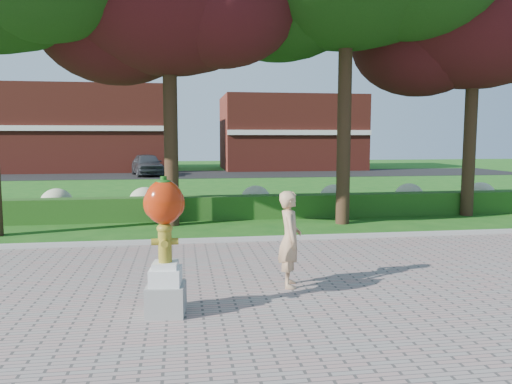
# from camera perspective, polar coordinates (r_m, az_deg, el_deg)

# --- Properties ---
(ground) EXTENTS (100.00, 100.00, 0.00)m
(ground) POSITION_cam_1_polar(r_m,az_deg,el_deg) (10.55, 1.01, -9.18)
(ground) COLOR #185515
(ground) RESTS_ON ground
(walkway) EXTENTS (40.00, 14.00, 0.04)m
(walkway) POSITION_cam_1_polar(r_m,az_deg,el_deg) (6.85, 6.83, -17.81)
(walkway) COLOR gray
(walkway) RESTS_ON ground
(curb) EXTENTS (40.00, 0.18, 0.15)m
(curb) POSITION_cam_1_polar(r_m,az_deg,el_deg) (13.42, -1.13, -5.49)
(curb) COLOR #ADADA5
(curb) RESTS_ON ground
(lawn_hedge) EXTENTS (24.00, 0.70, 0.80)m
(lawn_hedge) POSITION_cam_1_polar(r_m,az_deg,el_deg) (17.28, -2.84, -1.76)
(lawn_hedge) COLOR #193F12
(lawn_hedge) RESTS_ON ground
(hydrangea_row) EXTENTS (20.10, 1.10, 0.99)m
(hydrangea_row) POSITION_cam_1_polar(r_m,az_deg,el_deg) (18.31, -1.37, -0.82)
(hydrangea_row) COLOR #B8BC8F
(hydrangea_row) RESTS_ON ground
(street) EXTENTS (50.00, 8.00, 0.02)m
(street) POSITION_cam_1_polar(r_m,az_deg,el_deg) (38.16, -5.98, 2.03)
(street) COLOR black
(street) RESTS_ON ground
(building_left) EXTENTS (14.00, 8.00, 7.00)m
(building_left) POSITION_cam_1_polar(r_m,az_deg,el_deg) (44.81, -19.36, 6.80)
(building_left) COLOR maroon
(building_left) RESTS_ON ground
(building_right) EXTENTS (12.00, 8.00, 6.40)m
(building_right) POSITION_cam_1_polar(r_m,az_deg,el_deg) (45.08, 3.91, 6.75)
(building_right) COLOR maroon
(building_right) RESTS_ON ground
(tree_far_right) EXTENTS (7.88, 6.72, 10.21)m
(tree_far_right) POSITION_cam_1_polar(r_m,az_deg,el_deg) (19.87, 23.42, 17.84)
(tree_far_right) COLOR black
(tree_far_right) RESTS_ON ground
(hydrant_sculpture) EXTENTS (0.65, 0.65, 2.18)m
(hydrant_sculpture) POSITION_cam_1_polar(r_m,az_deg,el_deg) (7.90, -10.37, -5.65)
(hydrant_sculpture) COLOR gray
(hydrant_sculpture) RESTS_ON walkway
(woman) EXTENTS (0.51, 0.70, 1.79)m
(woman) POSITION_cam_1_polar(r_m,az_deg,el_deg) (9.30, 3.89, -5.37)
(woman) COLOR tan
(woman) RESTS_ON walkway
(parked_car) EXTENTS (2.87, 5.08, 1.63)m
(parked_car) POSITION_cam_1_polar(r_m,az_deg,el_deg) (37.57, -12.33, 3.12)
(parked_car) COLOR #3A3C41
(parked_car) RESTS_ON street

